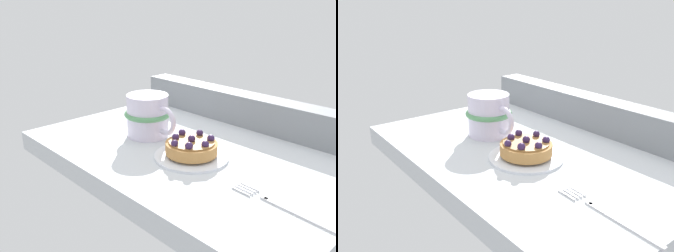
% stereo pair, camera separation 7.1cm
% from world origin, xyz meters
% --- Properties ---
extents(ground_plane, '(0.64, 0.43, 0.04)m').
position_xyz_m(ground_plane, '(0.00, 0.00, -0.02)').
color(ground_plane, silver).
extents(window_rail_back, '(0.63, 0.06, 0.07)m').
position_xyz_m(window_rail_back, '(0.00, 0.19, 0.04)').
color(window_rail_back, gray).
rests_on(window_rail_back, ground_plane).
extents(dessert_plate, '(0.14, 0.14, 0.01)m').
position_xyz_m(dessert_plate, '(0.03, -0.04, 0.00)').
color(dessert_plate, silver).
rests_on(dessert_plate, ground_plane).
extents(raspberry_tart, '(0.10, 0.10, 0.03)m').
position_xyz_m(raspberry_tart, '(0.03, -0.04, 0.02)').
color(raspberry_tart, '#B77F42').
rests_on(raspberry_tart, dessert_plate).
extents(coffee_mug, '(0.13, 0.10, 0.09)m').
position_xyz_m(coffee_mug, '(-0.11, -0.03, 0.05)').
color(coffee_mug, silver).
rests_on(coffee_mug, ground_plane).
extents(dessert_fork, '(0.18, 0.03, 0.01)m').
position_xyz_m(dessert_fork, '(0.24, -0.08, 0.00)').
color(dessert_fork, silver).
rests_on(dessert_fork, ground_plane).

